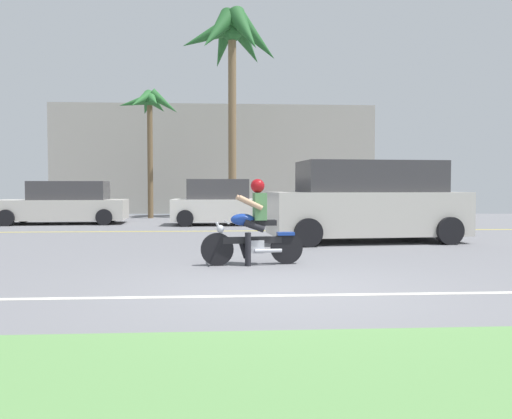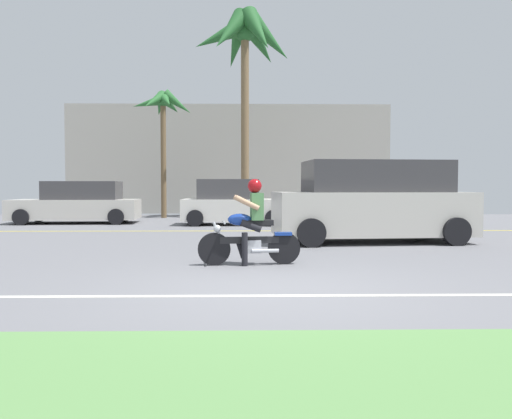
{
  "view_description": "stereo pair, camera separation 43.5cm",
  "coord_description": "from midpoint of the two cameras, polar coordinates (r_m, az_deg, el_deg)",
  "views": [
    {
      "loc": [
        -0.78,
        -6.74,
        1.33
      ],
      "look_at": [
        -0.15,
        3.21,
        0.89
      ],
      "focal_mm": 36.58,
      "sensor_mm": 36.0,
      "label": 1
    },
    {
      "loc": [
        -0.35,
        -6.76,
        1.33
      ],
      "look_at": [
        -0.15,
        3.21,
        0.89
      ],
      "focal_mm": 36.58,
      "sensor_mm": 36.0,
      "label": 2
    }
  ],
  "objects": [
    {
      "name": "motorcyclist",
      "position": [
        8.86,
        0.77,
        -2.1
      ],
      "size": [
        1.75,
        0.57,
        1.46
      ],
      "color": "black",
      "rests_on": "ground"
    },
    {
      "name": "building_far",
      "position": [
        27.79,
        -2.44,
        5.33
      ],
      "size": [
        16.01,
        4.0,
        5.39
      ],
      "primitive_type": "cube",
      "color": "#A8A399",
      "rests_on": "ground"
    },
    {
      "name": "suv_nearby",
      "position": [
        12.86,
        13.63,
        0.72
      ],
      "size": [
        4.89,
        2.4,
        1.94
      ],
      "color": "beige",
      "rests_on": "ground"
    },
    {
      "name": "lane_line_near",
      "position": [
        6.44,
        4.0,
        -9.38
      ],
      "size": [
        50.4,
        0.12,
        0.01
      ],
      "primitive_type": "cube",
      "color": "silver",
      "rests_on": "ground"
    },
    {
      "name": "parked_car_0",
      "position": [
        19.92,
        -18.31,
        0.62
      ],
      "size": [
        4.56,
        2.17,
        1.52
      ],
      "color": "beige",
      "rests_on": "ground"
    },
    {
      "name": "lane_line_far",
      "position": [
        15.65,
        0.96,
        -2.35
      ],
      "size": [
        50.4,
        0.12,
        0.01
      ],
      "primitive_type": "cube",
      "color": "yellow",
      "rests_on": "ground"
    },
    {
      "name": "parked_car_1",
      "position": [
        18.18,
        -1.83,
        0.64
      ],
      "size": [
        3.65,
        1.87,
        1.58
      ],
      "color": "white",
      "rests_on": "ground"
    },
    {
      "name": "ground",
      "position": [
        9.86,
        2.2,
        -5.36
      ],
      "size": [
        56.0,
        30.0,
        0.04
      ],
      "primitive_type": "cube",
      "color": "slate"
    },
    {
      "name": "palm_tree_1",
      "position": [
        23.27,
        -0.61,
        17.62
      ],
      "size": [
        4.53,
        4.18,
        8.84
      ],
      "color": "brown",
      "rests_on": "ground"
    },
    {
      "name": "palm_tree_0",
      "position": [
        22.71,
        -9.59,
        10.76
      ],
      "size": [
        2.62,
        2.62,
        5.44
      ],
      "color": "brown",
      "rests_on": "ground"
    }
  ]
}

